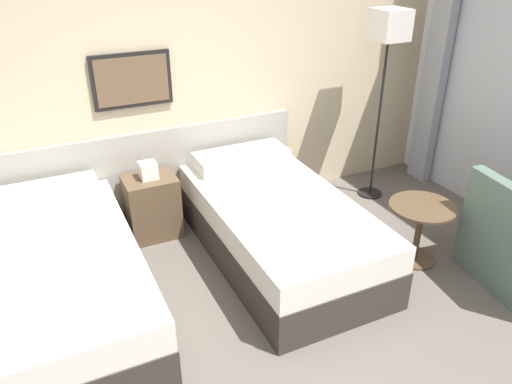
{
  "coord_description": "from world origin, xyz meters",
  "views": [
    {
      "loc": [
        -1.23,
        -1.93,
        2.38
      ],
      "look_at": [
        0.18,
        1.01,
        0.67
      ],
      "focal_mm": 35.0,
      "sensor_mm": 36.0,
      "label": 1
    }
  ],
  "objects_px": {
    "bed_near_window": "(278,226)",
    "floor_lamp": "(388,37)",
    "bed_near_door": "(61,282)",
    "side_table": "(420,221)",
    "nightstand": "(152,206)"
  },
  "relations": [
    {
      "from": "bed_near_door",
      "to": "side_table",
      "type": "distance_m",
      "value": 2.7
    },
    {
      "from": "bed_near_door",
      "to": "floor_lamp",
      "type": "xyz_separation_m",
      "value": [
        3.01,
        0.54,
        1.28
      ]
    },
    {
      "from": "bed_near_door",
      "to": "side_table",
      "type": "xyz_separation_m",
      "value": [
        2.64,
        -0.54,
        0.08
      ]
    },
    {
      "from": "floor_lamp",
      "to": "side_table",
      "type": "height_order",
      "value": "floor_lamp"
    },
    {
      "from": "bed_near_window",
      "to": "bed_near_door",
      "type": "bearing_deg",
      "value": 180.0
    },
    {
      "from": "nightstand",
      "to": "floor_lamp",
      "type": "distance_m",
      "value": 2.53
    },
    {
      "from": "nightstand",
      "to": "side_table",
      "type": "relative_size",
      "value": 1.34
    },
    {
      "from": "bed_near_window",
      "to": "nightstand",
      "type": "relative_size",
      "value": 2.83
    },
    {
      "from": "nightstand",
      "to": "bed_near_window",
      "type": "bearing_deg",
      "value": -41.94
    },
    {
      "from": "floor_lamp",
      "to": "bed_near_window",
      "type": "bearing_deg",
      "value": -158.13
    },
    {
      "from": "bed_near_window",
      "to": "floor_lamp",
      "type": "height_order",
      "value": "floor_lamp"
    },
    {
      "from": "bed_near_door",
      "to": "floor_lamp",
      "type": "relative_size",
      "value": 1.09
    },
    {
      "from": "bed_near_door",
      "to": "bed_near_window",
      "type": "relative_size",
      "value": 1.0
    },
    {
      "from": "floor_lamp",
      "to": "bed_near_door",
      "type": "bearing_deg",
      "value": -169.8
    },
    {
      "from": "bed_near_window",
      "to": "floor_lamp",
      "type": "distance_m",
      "value": 1.94
    }
  ]
}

